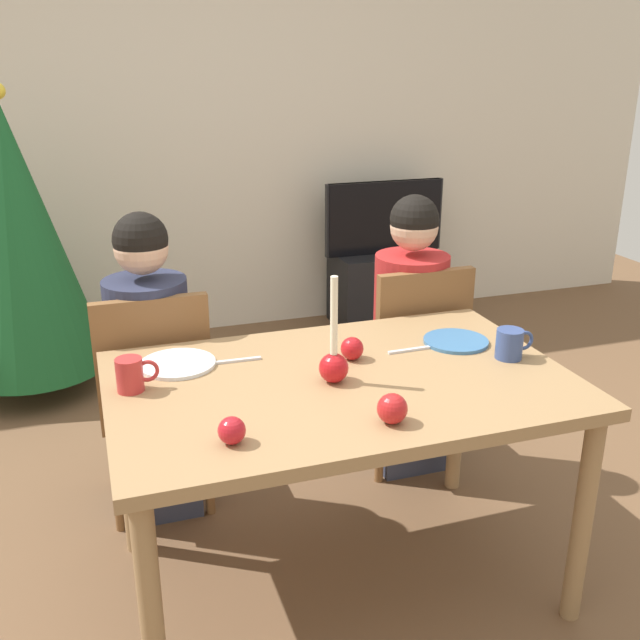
{
  "coord_description": "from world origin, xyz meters",
  "views": [
    {
      "loc": [
        -0.7,
        -1.89,
        1.67
      ],
      "look_at": [
        0.0,
        0.2,
        0.87
      ],
      "focal_mm": 40.63,
      "sensor_mm": 36.0,
      "label": 1
    }
  ],
  "objects": [
    {
      "name": "ground_plane",
      "position": [
        0.0,
        0.0,
        0.0
      ],
      "size": [
        7.68,
        7.68,
        0.0
      ],
      "primitive_type": "plane",
      "color": "brown"
    },
    {
      "name": "back_wall",
      "position": [
        0.0,
        2.6,
        1.3
      ],
      "size": [
        6.4,
        0.1,
        2.6
      ],
      "primitive_type": "cube",
      "color": "beige",
      "rests_on": "ground"
    },
    {
      "name": "dining_table",
      "position": [
        0.0,
        0.0,
        0.67
      ],
      "size": [
        1.4,
        0.9,
        0.75
      ],
      "color": "#99754C",
      "rests_on": "ground"
    },
    {
      "name": "chair_left",
      "position": [
        -0.51,
        0.61,
        0.51
      ],
      "size": [
        0.4,
        0.4,
        0.9
      ],
      "color": "brown",
      "rests_on": "ground"
    },
    {
      "name": "chair_right",
      "position": [
        0.54,
        0.61,
        0.51
      ],
      "size": [
        0.4,
        0.4,
        0.9
      ],
      "color": "brown",
      "rests_on": "ground"
    },
    {
      "name": "person_left_child",
      "position": [
        -0.51,
        0.64,
        0.57
      ],
      "size": [
        0.3,
        0.3,
        1.17
      ],
      "color": "#33384C",
      "rests_on": "ground"
    },
    {
      "name": "person_right_child",
      "position": [
        0.54,
        0.64,
        0.57
      ],
      "size": [
        0.3,
        0.3,
        1.17
      ],
      "color": "#33384C",
      "rests_on": "ground"
    },
    {
      "name": "tv_stand",
      "position": [
        1.13,
        2.3,
        0.24
      ],
      "size": [
        0.64,
        0.4,
        0.48
      ],
      "primitive_type": "cube",
      "color": "black",
      "rests_on": "ground"
    },
    {
      "name": "tv",
      "position": [
        1.13,
        2.3,
        0.71
      ],
      "size": [
        0.79,
        0.05,
        0.46
      ],
      "color": "black",
      "rests_on": "tv_stand"
    },
    {
      "name": "christmas_tree",
      "position": [
        -1.01,
        1.92,
        0.81
      ],
      "size": [
        0.76,
        0.76,
        1.56
      ],
      "color": "brown",
      "rests_on": "ground"
    },
    {
      "name": "candle_centerpiece",
      "position": [
        -0.03,
        -0.02,
        0.82
      ],
      "size": [
        0.09,
        0.09,
        0.33
      ],
      "color": "red",
      "rests_on": "dining_table"
    },
    {
      "name": "plate_left",
      "position": [
        -0.46,
        0.25,
        0.76
      ],
      "size": [
        0.24,
        0.24,
        0.01
      ],
      "primitive_type": "cylinder",
      "color": "silver",
      "rests_on": "dining_table"
    },
    {
      "name": "plate_right",
      "position": [
        0.47,
        0.15,
        0.76
      ],
      "size": [
        0.22,
        0.22,
        0.01
      ],
      "primitive_type": "cylinder",
      "color": "teal",
      "rests_on": "dining_table"
    },
    {
      "name": "mug_left",
      "position": [
        -0.61,
        0.11,
        0.8
      ],
      "size": [
        0.13,
        0.08,
        0.1
      ],
      "color": "#B72D2D",
      "rests_on": "dining_table"
    },
    {
      "name": "mug_right",
      "position": [
        0.57,
        -0.02,
        0.8
      ],
      "size": [
        0.13,
        0.09,
        0.1
      ],
      "color": "#33477F",
      "rests_on": "dining_table"
    },
    {
      "name": "fork_left",
      "position": [
        -0.28,
        0.23,
        0.75
      ],
      "size": [
        0.18,
        0.02,
        0.01
      ],
      "primitive_type": "cube",
      "rotation": [
        0.0,
        0.0,
        -0.03
      ],
      "color": "silver",
      "rests_on": "dining_table"
    },
    {
      "name": "fork_right",
      "position": [
        0.3,
        0.13,
        0.75
      ],
      "size": [
        0.18,
        0.02,
        0.01
      ],
      "primitive_type": "cube",
      "rotation": [
        0.0,
        0.0,
        0.02
      ],
      "color": "silver",
      "rests_on": "dining_table"
    },
    {
      "name": "apple_near_candle",
      "position": [
        0.08,
        0.13,
        0.79
      ],
      "size": [
        0.07,
        0.07,
        0.07
      ],
      "primitive_type": "sphere",
      "color": "#B2151A",
      "rests_on": "dining_table"
    },
    {
      "name": "apple_by_left_plate",
      "position": [
        -0.4,
        -0.28,
        0.79
      ],
      "size": [
        0.07,
        0.07,
        0.07
      ],
      "primitive_type": "sphere",
      "color": "#B31822",
      "rests_on": "dining_table"
    },
    {
      "name": "apple_by_right_mug",
      "position": [
        0.03,
        -0.31,
        0.79
      ],
      "size": [
        0.08,
        0.08,
        0.08
      ],
      "primitive_type": "sphere",
      "color": "red",
      "rests_on": "dining_table"
    }
  ]
}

